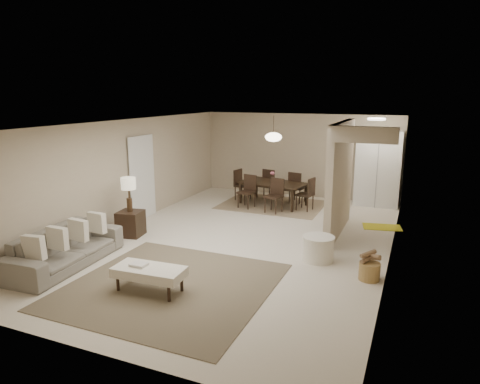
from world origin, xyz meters
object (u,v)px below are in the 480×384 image
at_px(pantry_cabinet, 378,169).
at_px(sofa, 65,248).
at_px(dining_table, 272,194).
at_px(ottoman_bench, 149,272).
at_px(wicker_basket, 369,271).
at_px(round_pouf, 318,249).
at_px(side_table, 131,223).

bearing_deg(pantry_cabinet, sofa, -125.66).
bearing_deg(dining_table, sofa, -98.38).
relative_size(ottoman_bench, dining_table, 0.63).
distance_m(pantry_cabinet, sofa, 8.26).
distance_m(pantry_cabinet, dining_table, 3.00).
bearing_deg(ottoman_bench, wicker_basket, 26.42).
distance_m(wicker_basket, dining_table, 5.16).
bearing_deg(round_pouf, dining_table, 120.56).
relative_size(sofa, side_table, 4.16).
bearing_deg(pantry_cabinet, ottoman_bench, -111.64).
height_order(side_table, wicker_basket, side_table).
bearing_deg(side_table, ottoman_bench, -47.57).
height_order(pantry_cabinet, dining_table, pantry_cabinet).
bearing_deg(wicker_basket, round_pouf, 152.11).
xyz_separation_m(round_pouf, dining_table, (-2.12, 3.58, 0.09)).
xyz_separation_m(pantry_cabinet, side_table, (-4.75, -4.83, -0.77)).
bearing_deg(side_table, pantry_cabinet, 45.47).
bearing_deg(side_table, sofa, -91.54).
bearing_deg(round_pouf, sofa, -154.18).
bearing_deg(round_pouf, wicker_basket, -27.89).
relative_size(wicker_basket, dining_table, 0.19).
distance_m(side_table, round_pouf, 4.16).
height_order(sofa, dining_table, sofa).
distance_m(side_table, dining_table, 4.28).
bearing_deg(side_table, round_pouf, 2.39).
xyz_separation_m(pantry_cabinet, ottoman_bench, (-2.77, -6.99, -0.72)).
bearing_deg(sofa, round_pouf, -68.07).
bearing_deg(side_table, dining_table, 61.49).
relative_size(round_pouf, dining_table, 0.33).
height_order(wicker_basket, dining_table, dining_table).
xyz_separation_m(ottoman_bench, wicker_basket, (3.17, 1.81, -0.18)).
xyz_separation_m(side_table, dining_table, (2.04, 3.76, 0.05)).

